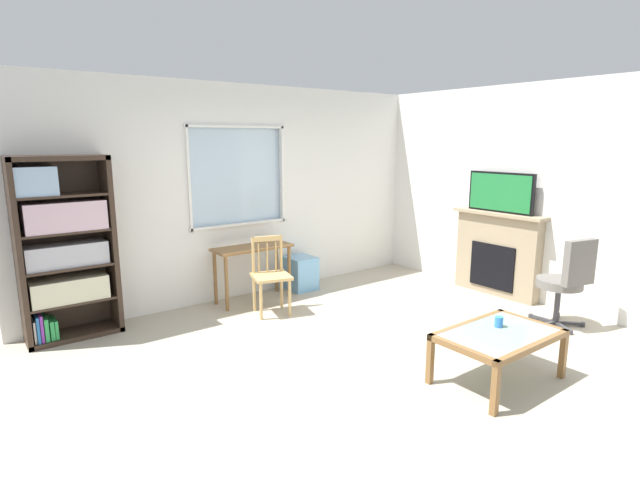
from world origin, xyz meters
name	(u,v)px	position (x,y,z in m)	size (l,w,h in m)	color
ground	(376,361)	(0.00, 0.00, -0.01)	(6.49, 6.11, 0.02)	#B2A893
wall_back_with_window	(241,194)	(0.01, 2.56, 1.32)	(5.49, 0.15, 2.69)	white
wall_right	(548,196)	(2.80, 0.00, 1.34)	(0.12, 5.31, 2.69)	white
bookshelf	(63,246)	(-2.14, 2.31, 0.96)	(0.90, 0.38, 1.86)	#38281E
desk_under_window	(253,256)	(-0.05, 2.21, 0.58)	(0.99, 0.41, 0.71)	brown
wooden_chair	(270,275)	(-0.10, 1.69, 0.46)	(0.51, 0.50, 0.90)	tan
plastic_drawer_unit	(300,273)	(0.71, 2.26, 0.23)	(0.35, 0.40, 0.45)	#72ADDB
fireplace	(497,253)	(2.65, 0.53, 0.55)	(0.26, 1.25, 1.09)	tan
tv	(501,192)	(2.63, 0.53, 1.35)	(0.06, 0.91, 0.51)	black
office_chair	(567,278)	(2.17, -0.63, 0.55)	(0.58, 0.60, 1.00)	slate
coffee_table	(499,339)	(0.54, -0.91, 0.38)	(1.03, 0.67, 0.43)	#8C9E99
sippy_cup	(499,322)	(0.64, -0.83, 0.48)	(0.07, 0.07, 0.09)	#337FD6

